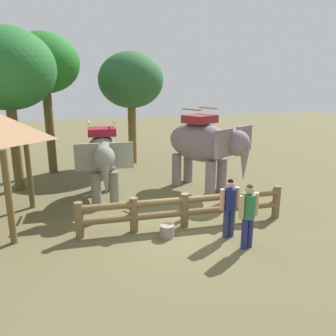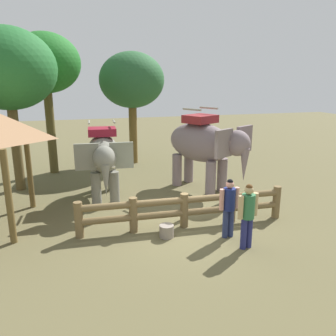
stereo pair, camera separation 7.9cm
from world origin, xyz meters
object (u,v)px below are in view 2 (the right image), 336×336
at_px(tourist_man_in_blue, 248,212).
at_px(tree_far_left, 45,64).
at_px(log_fence, 184,208).
at_px(feed_bucket, 167,231).
at_px(tourist_woman_in_black, 229,204).
at_px(tree_far_right, 132,81).
at_px(elephant_near_left, 103,156).
at_px(elephant_center, 204,145).
at_px(tree_back_center, 7,70).

distance_m(tourist_man_in_blue, tree_far_left, 11.31).
distance_m(log_fence, feed_bucket, 0.96).
distance_m(tourist_woman_in_black, tree_far_right, 10.05).
bearing_deg(tree_far_right, tourist_man_in_blue, -84.12).
height_order(tourist_man_in_blue, tree_far_left, tree_far_left).
height_order(log_fence, elephant_near_left, elephant_near_left).
height_order(elephant_center, feed_bucket, elephant_center).
bearing_deg(tree_back_center, elephant_center, -16.12).
height_order(log_fence, tree_far_left, tree_far_left).
distance_m(tree_far_left, tree_far_right, 4.18).
relative_size(elephant_near_left, tourist_woman_in_black, 1.97).
bearing_deg(tree_far_left, tree_back_center, -117.74).
relative_size(log_fence, tree_back_center, 1.02).
bearing_deg(elephant_center, elephant_near_left, 180.00).
bearing_deg(feed_bucket, log_fence, 36.00).
bearing_deg(elephant_near_left, feed_bucket, -70.71).
relative_size(tourist_woman_in_black, tree_far_left, 0.27).
distance_m(log_fence, tree_far_left, 9.61).
xyz_separation_m(elephant_center, tree_far_right, (-1.85, 5.25, 2.40)).
height_order(elephant_near_left, tree_back_center, tree_back_center).
xyz_separation_m(log_fence, elephant_near_left, (-2.00, 3.23, 1.01)).
height_order(elephant_near_left, tourist_woman_in_black, elephant_near_left).
bearing_deg(elephant_near_left, elephant_center, -0.00).
height_order(tourist_woman_in_black, tourist_man_in_blue, tourist_man_in_blue).
xyz_separation_m(elephant_near_left, tree_back_center, (-3.16, 2.05, 3.05)).
relative_size(elephant_center, tree_far_right, 0.67).
relative_size(log_fence, tree_far_right, 1.12).
xyz_separation_m(elephant_center, feed_bucket, (-2.63, -3.74, -1.65)).
height_order(tourist_woman_in_black, tree_back_center, tree_back_center).
distance_m(log_fence, tourist_man_in_blue, 2.09).
xyz_separation_m(elephant_center, tree_far_left, (-5.88, 4.38, 3.12)).
distance_m(tree_back_center, feed_bucket, 8.58).
xyz_separation_m(tourist_woman_in_black, tree_far_right, (-0.88, 9.46, 3.25)).
xyz_separation_m(log_fence, feed_bucket, (-0.70, -0.51, -0.43)).
bearing_deg(feed_bucket, elephant_center, 54.81).
xyz_separation_m(tree_far_right, feed_bucket, (-0.78, -8.99, -4.06)).
bearing_deg(tourist_man_in_blue, log_fence, 123.52).
distance_m(tourist_woman_in_black, tree_far_left, 10.66).
distance_m(log_fence, tree_far_right, 9.23).
bearing_deg(tourist_man_in_blue, elephant_center, 80.73).
height_order(elephant_center, tree_far_left, tree_far_left).
xyz_separation_m(tourist_woman_in_black, feed_bucket, (-1.66, 0.48, -0.81)).
relative_size(elephant_center, tourist_man_in_blue, 2.16).
height_order(elephant_near_left, tourist_man_in_blue, elephant_near_left).
distance_m(log_fence, tree_back_center, 8.43).
bearing_deg(elephant_center, tree_far_right, 109.45).
height_order(log_fence, feed_bucket, log_fence).
distance_m(tourist_man_in_blue, tree_far_right, 10.74).
distance_m(elephant_center, tourist_man_in_blue, 5.07).
bearing_deg(tree_far_right, tourist_woman_in_black, -84.69).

